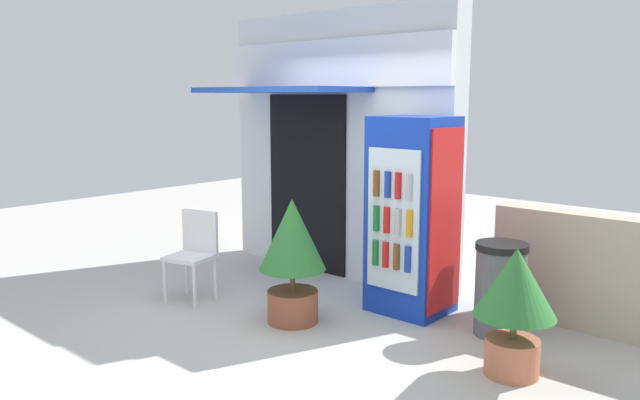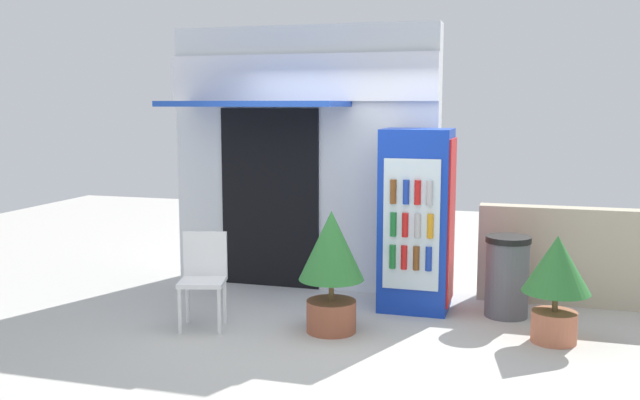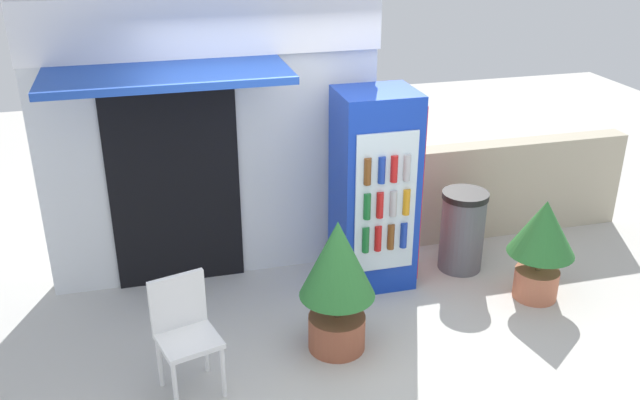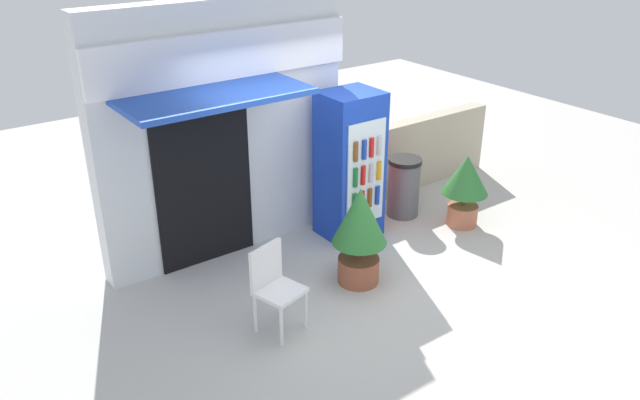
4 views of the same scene
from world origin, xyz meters
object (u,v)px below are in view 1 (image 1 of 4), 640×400
object	(u,v)px
potted_plant_curbside	(515,297)
trash_bin	(500,289)
plastic_chair	(194,249)
drink_cooler	(412,216)
potted_plant_near_shop	(292,250)

from	to	relation	value
potted_plant_curbside	trash_bin	bearing A→B (deg)	122.51
trash_bin	plastic_chair	bearing A→B (deg)	-157.75
drink_cooler	potted_plant_curbside	bearing A→B (deg)	-27.19
drink_cooler	potted_plant_near_shop	xyz separation A→B (m)	(-0.64, -0.98, -0.25)
potted_plant_curbside	trash_bin	world-z (taller)	potted_plant_curbside
drink_cooler	plastic_chair	bearing A→B (deg)	-148.31
drink_cooler	potted_plant_near_shop	world-z (taller)	drink_cooler
drink_cooler	plastic_chair	xyz separation A→B (m)	(-1.86, -1.15, -0.41)
plastic_chair	trash_bin	bearing A→B (deg)	22.25
plastic_chair	potted_plant_curbside	size ratio (longest dim) A/B	0.93
plastic_chair	potted_plant_curbside	distance (m)	3.24
drink_cooler	potted_plant_curbside	xyz separation A→B (m)	(1.35, -0.70, -0.33)
potted_plant_curbside	trash_bin	size ratio (longest dim) A/B	1.19
plastic_chair	trash_bin	world-z (taller)	plastic_chair
trash_bin	potted_plant_near_shop	bearing A→B (deg)	-148.26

